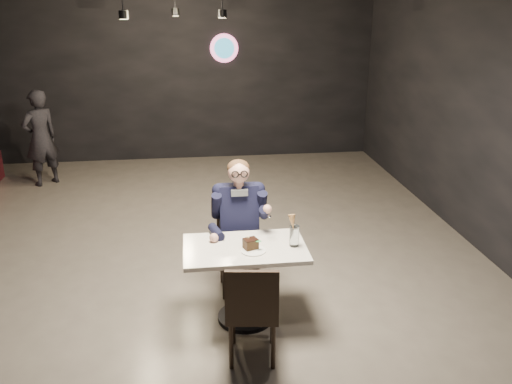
{
  "coord_description": "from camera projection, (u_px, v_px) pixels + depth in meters",
  "views": [
    {
      "loc": [
        0.11,
        -5.42,
        2.87
      ],
      "look_at": [
        0.74,
        -0.44,
        1.05
      ],
      "focal_mm": 38.0,
      "sensor_mm": 36.0,
      "label": 1
    }
  ],
  "objects": [
    {
      "name": "floor",
      "position": [
        185.0,
        270.0,
        6.01
      ],
      "size": [
        9.0,
        9.0,
        0.0
      ],
      "primitive_type": "plane",
      "color": "#6E655C",
      "rests_on": "ground"
    },
    {
      "name": "wall_sign",
      "position": [
        224.0,
        48.0,
        9.6
      ],
      "size": [
        0.5,
        0.06,
        0.5
      ],
      "primitive_type": null,
      "color": "pink",
      "rests_on": "floor"
    },
    {
      "name": "main_table",
      "position": [
        245.0,
        284.0,
        4.99
      ],
      "size": [
        1.1,
        0.7,
        0.75
      ],
      "primitive_type": "cube",
      "color": "silver",
      "rests_on": "floor"
    },
    {
      "name": "chair_far",
      "position": [
        239.0,
        249.0,
        5.47
      ],
      "size": [
        0.42,
        0.46,
        0.92
      ],
      "primitive_type": "cube",
      "color": "black",
      "rests_on": "floor"
    },
    {
      "name": "chair_near",
      "position": [
        252.0,
        308.0,
        4.44
      ],
      "size": [
        0.48,
        0.51,
        0.92
      ],
      "primitive_type": "cube",
      "rotation": [
        0.0,
        0.0,
        -0.13
      ],
      "color": "black",
      "rests_on": "floor"
    },
    {
      "name": "seated_man",
      "position": [
        239.0,
        226.0,
        5.38
      ],
      "size": [
        0.6,
        0.8,
        1.44
      ],
      "primitive_type": "cube",
      "color": "black",
      "rests_on": "floor"
    },
    {
      "name": "dessert_plate",
      "position": [
        253.0,
        251.0,
        4.77
      ],
      "size": [
        0.22,
        0.22,
        0.01
      ],
      "primitive_type": "cylinder",
      "color": "white",
      "rests_on": "main_table"
    },
    {
      "name": "cake_slice",
      "position": [
        251.0,
        244.0,
        4.79
      ],
      "size": [
        0.14,
        0.13,
        0.08
      ],
      "primitive_type": "cube",
      "rotation": [
        0.0,
        0.0,
        0.35
      ],
      "color": "black",
      "rests_on": "dessert_plate"
    },
    {
      "name": "mint_leaf",
      "position": [
        258.0,
        241.0,
        4.75
      ],
      "size": [
        0.06,
        0.04,
        0.01
      ],
      "primitive_type": "ellipsoid",
      "color": "#2D8C43",
      "rests_on": "cake_slice"
    },
    {
      "name": "sundae_glass",
      "position": [
        294.0,
        236.0,
        4.84
      ],
      "size": [
        0.09,
        0.09,
        0.19
      ],
      "primitive_type": "cylinder",
      "color": "silver",
      "rests_on": "main_table"
    },
    {
      "name": "wafer_cone",
      "position": [
        293.0,
        222.0,
        4.76
      ],
      "size": [
        0.08,
        0.08,
        0.13
      ],
      "primitive_type": "cone",
      "rotation": [
        0.0,
        0.0,
        0.26
      ],
      "color": "tan",
      "rests_on": "sundae_glass"
    },
    {
      "name": "passerby",
      "position": [
        41.0,
        138.0,
        8.53
      ],
      "size": [
        0.66,
        0.64,
        1.52
      ],
      "primitive_type": "imported",
      "rotation": [
        0.0,
        0.0,
        3.84
      ],
      "color": "black",
      "rests_on": "floor"
    }
  ]
}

